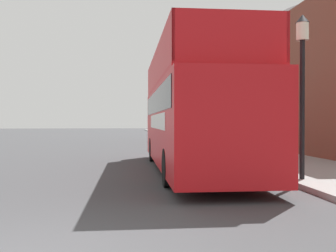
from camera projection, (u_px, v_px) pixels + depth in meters
name	position (u px, v px, depth m)	size (l,w,h in m)	color
ground_plane	(103.00, 147.00, 25.16)	(144.00, 144.00, 0.00)	#3D3D3F
sidewalk	(228.00, 148.00, 23.04)	(3.86, 108.00, 0.14)	gray
brick_terrace_rear	(288.00, 77.00, 26.48)	(6.00, 24.54, 9.30)	brown
tour_bus	(192.00, 117.00, 13.15)	(2.69, 10.75, 3.96)	red
parked_car_ahead_of_bus	(179.00, 139.00, 21.53)	(2.07, 4.63, 1.46)	silver
lamp_post_nearest	(302.00, 65.00, 10.23)	(0.35, 0.35, 4.30)	black
lamp_post_second	(219.00, 79.00, 18.80)	(0.35, 0.35, 5.18)	black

